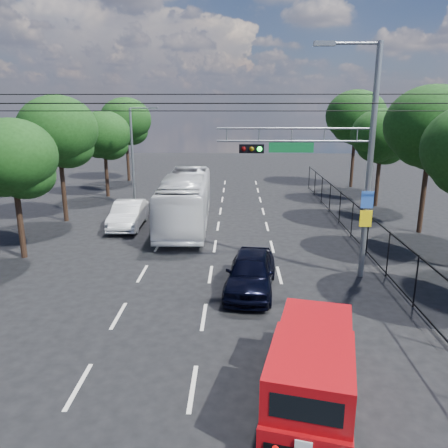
{
  "coord_description": "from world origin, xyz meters",
  "views": [
    {
      "loc": [
        1.1,
        -9.82,
        7.07
      ],
      "look_at": [
        0.64,
        6.08,
        2.8
      ],
      "focal_mm": 35.0,
      "sensor_mm": 36.0,
      "label": 1
    }
  ],
  "objects_px": {
    "red_pickup": "(313,364)",
    "white_bus": "(186,200)",
    "white_van": "(128,214)",
    "signal_mast": "(340,154)",
    "navy_hatchback": "(251,272)"
  },
  "relations": [
    {
      "from": "signal_mast",
      "to": "red_pickup",
      "type": "bearing_deg",
      "value": -105.29
    },
    {
      "from": "white_bus",
      "to": "white_van",
      "type": "bearing_deg",
      "value": -169.08
    },
    {
      "from": "signal_mast",
      "to": "navy_hatchback",
      "type": "height_order",
      "value": "signal_mast"
    },
    {
      "from": "signal_mast",
      "to": "navy_hatchback",
      "type": "xyz_separation_m",
      "value": [
        -3.59,
        -1.66,
        -4.47
      ]
    },
    {
      "from": "red_pickup",
      "to": "white_van",
      "type": "height_order",
      "value": "red_pickup"
    },
    {
      "from": "white_van",
      "to": "white_bus",
      "type": "bearing_deg",
      "value": 10.95
    },
    {
      "from": "red_pickup",
      "to": "white_bus",
      "type": "distance_m",
      "value": 17.55
    },
    {
      "from": "white_van",
      "to": "red_pickup",
      "type": "bearing_deg",
      "value": -64.02
    },
    {
      "from": "red_pickup",
      "to": "navy_hatchback",
      "type": "distance_m",
      "value": 6.86
    },
    {
      "from": "red_pickup",
      "to": "white_bus",
      "type": "height_order",
      "value": "white_bus"
    },
    {
      "from": "white_bus",
      "to": "white_van",
      "type": "relative_size",
      "value": 2.34
    },
    {
      "from": "signal_mast",
      "to": "white_van",
      "type": "height_order",
      "value": "signal_mast"
    },
    {
      "from": "red_pickup",
      "to": "signal_mast",
      "type": "bearing_deg",
      "value": 74.71
    },
    {
      "from": "red_pickup",
      "to": "white_bus",
      "type": "bearing_deg",
      "value": 106.53
    },
    {
      "from": "red_pickup",
      "to": "navy_hatchback",
      "type": "bearing_deg",
      "value": 100.88
    }
  ]
}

